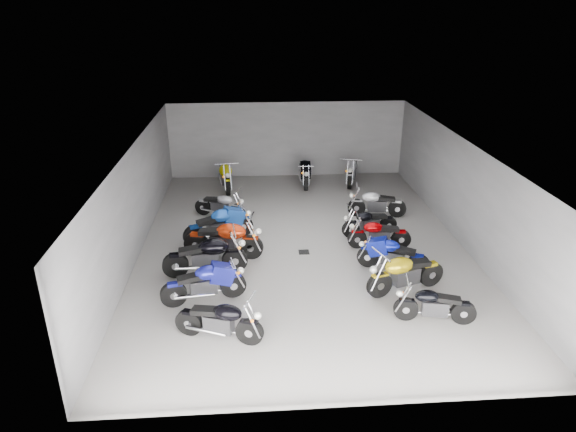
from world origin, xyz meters
name	(u,v)px	position (x,y,z in m)	size (l,w,h in m)	color
ground	(302,245)	(0.00, 0.00, 0.00)	(14.00, 14.00, 0.00)	gray
wall_back	(287,140)	(0.00, 7.00, 1.60)	(10.00, 0.10, 3.20)	gray
wall_left	(135,202)	(-5.00, 0.00, 1.60)	(0.10, 14.00, 3.20)	gray
wall_right	(464,193)	(5.00, 0.00, 1.60)	(0.10, 14.00, 3.20)	gray
ceiling	(304,145)	(0.00, 0.00, 3.22)	(10.00, 14.00, 0.04)	black
drain_grate	(304,252)	(0.00, -0.50, 0.01)	(0.32, 0.32, 0.01)	black
motorcycle_left_a	(220,320)	(-2.32, -4.70, 0.50)	(2.03, 0.80, 0.92)	black
motorcycle_left_b	(205,283)	(-2.78, -3.06, 0.52)	(2.16, 0.66, 0.96)	black
motorcycle_left_c	(206,256)	(-2.85, -1.66, 0.57)	(2.36, 0.53, 1.04)	black
motorcycle_left_d	(224,239)	(-2.39, -0.62, 0.58)	(2.39, 0.68, 1.06)	black
motorcycle_left_e	(220,225)	(-2.59, 0.48, 0.56)	(2.19, 1.04, 1.02)	black
motorcycle_left_f	(220,205)	(-2.66, 2.45, 0.46)	(1.82, 0.86, 0.84)	black
motorcycle_right_a	(434,305)	(2.71, -4.36, 0.46)	(1.92, 0.53, 0.85)	black
motorcycle_right_b	(405,273)	(2.40, -2.95, 0.55)	(2.22, 0.84, 1.00)	black
motorcycle_right_c	(392,255)	(2.36, -1.81, 0.49)	(1.93, 0.96, 0.90)	black
motorcycle_right_d	(379,234)	(2.32, -0.36, 0.47)	(1.96, 0.42, 0.86)	black
motorcycle_right_e	(369,222)	(2.23, 0.59, 0.46)	(1.88, 0.53, 0.83)	black
motorcycle_right_f	(376,203)	(2.83, 2.13, 0.49)	(2.06, 0.50, 0.91)	black
motorcycle_back_b	(225,175)	(-2.61, 5.45, 0.57)	(0.58, 2.39, 1.05)	black
motorcycle_back_d	(305,172)	(0.65, 5.76, 0.55)	(0.46, 2.28, 1.00)	black
motorcycle_back_e	(352,170)	(2.64, 5.79, 0.55)	(0.77, 2.25, 1.01)	black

